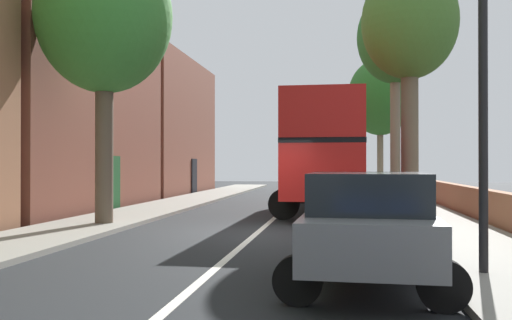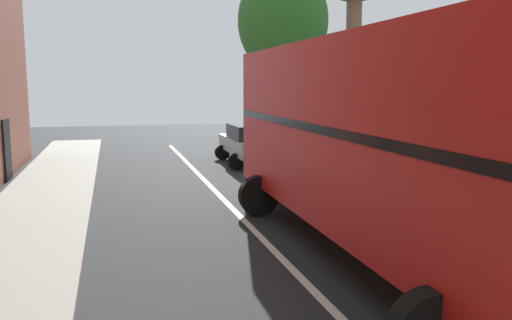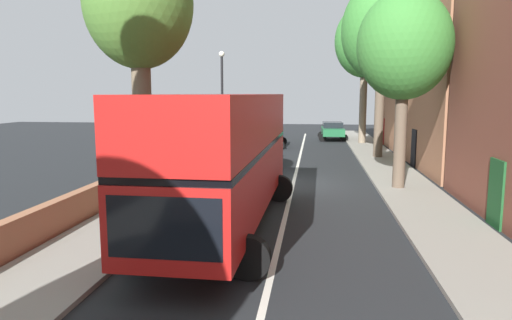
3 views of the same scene
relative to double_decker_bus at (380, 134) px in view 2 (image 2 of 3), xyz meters
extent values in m
cube|color=black|center=(-8.17, 10.80, -1.30)|extent=(0.08, 1.10, 2.10)
cube|color=#B41815|center=(0.00, -0.01, -0.80)|extent=(2.66, 11.15, 1.70)
cube|color=black|center=(0.00, -0.01, 0.13)|extent=(2.69, 11.04, 0.16)
cube|color=#B41815|center=(0.00, -0.01, 0.96)|extent=(2.66, 11.15, 1.50)
cube|color=black|center=(0.08, 5.53, -0.72)|extent=(2.20, 0.09, 1.19)
cylinder|color=black|center=(-1.22, 3.79, -1.85)|extent=(1.00, 0.31, 1.00)
cylinder|color=black|center=(1.34, 3.75, -1.85)|extent=(1.00, 0.31, 1.00)
cube|color=#B7BABF|center=(0.80, 12.21, -1.58)|extent=(1.89, 4.58, 0.58)
cube|color=black|center=(0.80, 11.98, -1.01)|extent=(1.72, 2.53, 0.57)
cylinder|color=black|center=(-0.11, 13.64, -2.03)|extent=(0.64, 0.23, 0.64)
cylinder|color=black|center=(1.76, 13.61, -2.03)|extent=(0.64, 0.23, 0.64)
cylinder|color=black|center=(-0.16, 10.81, -2.03)|extent=(0.64, 0.23, 0.64)
cylinder|color=black|center=(1.71, 10.79, -2.03)|extent=(0.64, 0.23, 0.64)
cylinder|color=#7A6B56|center=(3.36, 8.20, 1.44)|extent=(0.53, 0.53, 7.34)
cylinder|color=#7A6B56|center=(3.10, 15.13, 0.26)|extent=(0.40, 0.40, 4.99)
ellipsoid|color=#2D6B28|center=(3.10, 15.13, 3.80)|extent=(4.17, 4.17, 4.99)
camera|label=1|loc=(0.37, -21.35, -0.56)|focal=38.64mm
camera|label=2|loc=(-4.70, -8.63, 0.90)|focal=37.07mm
camera|label=3|loc=(-2.62, 13.44, 1.72)|focal=32.39mm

